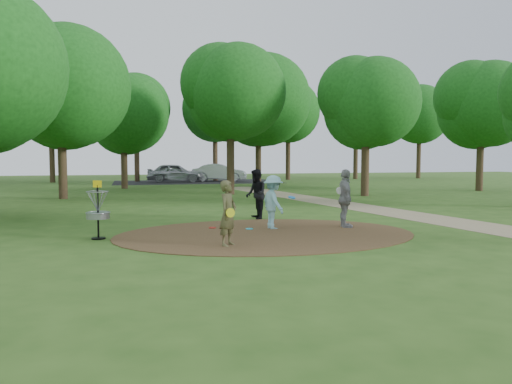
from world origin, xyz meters
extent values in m
plane|color=#2D5119|center=(0.00, 0.00, 0.00)|extent=(100.00, 100.00, 0.00)
cylinder|color=#47301C|center=(0.00, 0.00, 0.01)|extent=(8.40, 8.40, 0.02)
cube|color=#8C7A5B|center=(6.50, 2.00, 0.01)|extent=(7.55, 39.89, 0.01)
cube|color=black|center=(2.00, 30.00, 0.00)|extent=(14.00, 8.00, 0.01)
imported|color=brown|center=(-1.40, -1.56, 0.80)|extent=(0.66, 0.69, 1.59)
cylinder|color=yellow|center=(-1.40, -1.84, 0.84)|extent=(0.22, 0.08, 0.22)
imported|color=#8FCCD5|center=(0.46, 0.92, 0.80)|extent=(0.77, 1.13, 1.61)
cylinder|color=blue|center=(1.05, 0.95, 0.94)|extent=(0.29, 0.29, 0.08)
imported|color=black|center=(0.57, 3.44, 0.87)|extent=(0.68, 0.86, 1.74)
cylinder|color=#0D1EE8|center=(0.76, 3.45, 0.77)|extent=(0.22, 0.07, 0.22)
imported|color=gray|center=(2.65, 0.63, 0.89)|extent=(0.63, 1.11, 1.78)
cylinder|color=white|center=(2.44, 0.61, 1.14)|extent=(0.23, 0.12, 0.22)
cylinder|color=#1ABCD7|center=(-0.27, 0.96, 0.03)|extent=(0.22, 0.22, 0.02)
cylinder|color=red|center=(-1.29, 1.45, 0.03)|extent=(0.22, 0.22, 0.02)
imported|color=#97999E|center=(0.16, 30.08, 0.81)|extent=(4.98, 2.60, 1.62)
imported|color=#B7BABF|center=(4.12, 30.37, 0.78)|extent=(5.02, 2.90, 1.56)
cylinder|color=black|center=(-4.50, 0.30, 0.68)|extent=(0.05, 0.05, 1.35)
cylinder|color=black|center=(-4.50, 0.30, 0.02)|extent=(0.36, 0.36, 0.04)
cylinder|color=gray|center=(-4.50, 0.30, 0.62)|extent=(0.60, 0.60, 0.16)
torus|color=gray|center=(-4.50, 0.30, 0.70)|extent=(0.63, 0.63, 0.03)
torus|color=gray|center=(-4.50, 0.30, 1.25)|extent=(0.58, 0.58, 0.02)
cube|color=yellow|center=(-4.50, 0.30, 1.45)|extent=(0.22, 0.02, 0.18)
cylinder|color=#332316|center=(-7.00, 14.00, 1.90)|extent=(0.44, 0.44, 3.80)
sphere|color=#144813|center=(-7.00, 14.00, 5.51)|extent=(6.23, 6.23, 6.23)
cylinder|color=#332316|center=(2.00, 15.00, 2.09)|extent=(0.44, 0.44, 4.18)
sphere|color=#144813|center=(2.00, 15.00, 5.68)|extent=(5.45, 5.45, 5.45)
cylinder|color=#332316|center=(9.00, 12.00, 1.80)|extent=(0.44, 0.44, 3.61)
sphere|color=#144813|center=(9.00, 12.00, 4.95)|extent=(4.89, 4.89, 4.89)
cylinder|color=#332316|center=(-4.00, 22.00, 1.71)|extent=(0.44, 0.44, 3.42)
sphere|color=#144813|center=(-4.00, 22.00, 4.88)|extent=(5.31, 5.31, 5.31)
cylinder|color=#332316|center=(6.00, 24.00, 2.19)|extent=(0.44, 0.44, 4.37)
sphere|color=#144813|center=(6.00, 24.00, 6.32)|extent=(7.08, 7.08, 7.08)
cylinder|color=#332316|center=(18.00, 14.00, 1.90)|extent=(0.44, 0.44, 3.80)
sphere|color=#144813|center=(18.00, 14.00, 5.29)|extent=(5.40, 5.40, 5.40)
camera|label=1|loc=(-3.70, -13.29, 2.15)|focal=35.00mm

